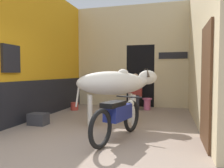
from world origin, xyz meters
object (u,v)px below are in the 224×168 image
(plastic_stool, at_px, (147,104))
(crate, at_px, (38,119))
(motorcycle_near, at_px, (118,116))
(cow, at_px, (115,84))
(shopkeeper_seated, at_px, (135,91))
(bucket, at_px, (74,106))

(plastic_stool, relative_size, crate, 0.90)
(motorcycle_near, bearing_deg, cow, 107.31)
(plastic_stool, bearing_deg, cow, -103.27)
(plastic_stool, distance_m, crate, 3.70)
(shopkeeper_seated, xyz_separation_m, bucket, (-1.97, -0.68, -0.51))
(motorcycle_near, bearing_deg, shopkeeper_seated, 93.76)
(shopkeeper_seated, height_order, plastic_stool, shopkeeper_seated)
(cow, distance_m, shopkeeper_seated, 2.34)
(plastic_stool, bearing_deg, bucket, -163.69)
(shopkeeper_seated, height_order, bucket, shopkeeper_seated)
(cow, bearing_deg, plastic_stool, 76.73)
(motorcycle_near, xyz_separation_m, shopkeeper_seated, (-0.23, 3.45, 0.20))
(shopkeeper_seated, bearing_deg, motorcycle_near, -86.24)
(shopkeeper_seated, distance_m, crate, 3.47)
(shopkeeper_seated, relative_size, plastic_stool, 3.13)
(bucket, bearing_deg, motorcycle_near, -51.63)
(crate, bearing_deg, plastic_stool, 50.63)
(crate, bearing_deg, shopkeeper_seated, 55.83)
(shopkeeper_seated, xyz_separation_m, plastic_stool, (0.42, 0.02, -0.43))
(cow, xyz_separation_m, crate, (-1.80, -0.53, -0.86))
(motorcycle_near, relative_size, crate, 4.23)
(shopkeeper_seated, xyz_separation_m, crate, (-1.93, -2.84, -0.50))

